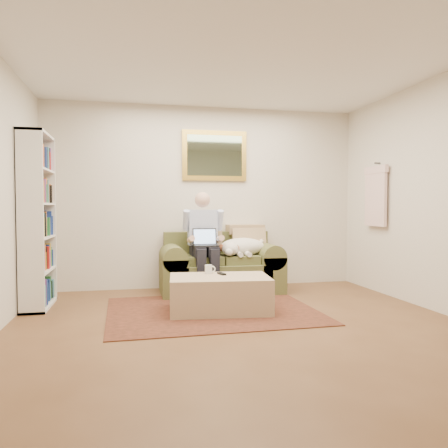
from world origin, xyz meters
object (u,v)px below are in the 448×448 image
object	(u,v)px
seated_man	(205,243)
coffee_mug	(209,269)
laptop	(205,241)
bookshelf	(37,221)
ottoman	(220,294)
sleeping_dog	(243,247)
sofa	(220,271)

from	to	relation	value
seated_man	coffee_mug	distance (m)	0.78
laptop	bookshelf	bearing A→B (deg)	-173.02
ottoman	coffee_mug	bearing A→B (deg)	111.05
bookshelf	sleeping_dog	bearing A→B (deg)	8.41
sofa	bookshelf	distance (m)	2.40
sleeping_dog	bookshelf	xyz separation A→B (m)	(-2.53, -0.37, 0.38)
ottoman	coffee_mug	size ratio (longest dim) A/B	10.85
sofa	laptop	world-z (taller)	laptop
sofa	bookshelf	size ratio (longest dim) A/B	0.81
seated_man	laptop	xyz separation A→B (m)	(0.00, -0.06, 0.03)
coffee_mug	sleeping_dog	bearing A→B (deg)	53.05
sleeping_dog	laptop	bearing A→B (deg)	-166.36
sofa	sleeping_dog	size ratio (longest dim) A/B	2.43
sleeping_dog	ottoman	size ratio (longest dim) A/B	0.61
sofa	bookshelf	bearing A→B (deg)	-168.50
sofa	ottoman	bearing A→B (deg)	-101.86
ottoman	sofa	bearing A→B (deg)	78.14
sofa	laptop	bearing A→B (deg)	-138.98
sofa	sleeping_dog	xyz separation A→B (m)	(0.29, -0.08, 0.34)
laptop	sleeping_dog	distance (m)	0.56
laptop	sofa	bearing A→B (deg)	41.02
bookshelf	ottoman	bearing A→B (deg)	-18.17
laptop	sleeping_dog	size ratio (longest dim) A/B	0.47
sofa	ottoman	distance (m)	1.14
sleeping_dog	ottoman	bearing A→B (deg)	-116.92
sofa	sleeping_dog	world-z (taller)	sofa
laptop	coffee_mug	size ratio (longest dim) A/B	3.14
seated_man	bookshelf	bearing A→B (deg)	-171.25
seated_man	bookshelf	size ratio (longest dim) A/B	0.68
ottoman	seated_man	bearing A→B (deg)	90.51
laptop	bookshelf	distance (m)	2.03
sleeping_dog	coffee_mug	bearing A→B (deg)	-126.95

